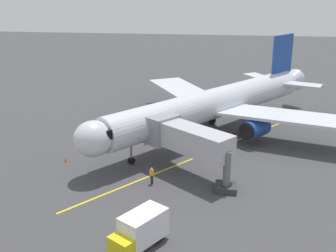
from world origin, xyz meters
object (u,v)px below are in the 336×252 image
at_px(ground_crew_marshaller, 152,176).
at_px(box_truck_near_nose, 140,230).
at_px(safety_cone_nose_left, 145,143).
at_px(airplane, 215,104).
at_px(jet_bridge, 183,138).
at_px(safety_cone_nose_right, 66,160).

bearing_deg(ground_crew_marshaller, box_truck_near_nose, 95.06).
height_order(ground_crew_marshaller, box_truck_near_nose, box_truck_near_nose).
relative_size(ground_crew_marshaller, safety_cone_nose_left, 3.11).
distance_m(box_truck_near_nose, safety_cone_nose_left, 20.44).
xyz_separation_m(airplane, ground_crew_marshaller, (5.49, 15.29, -3.12)).
bearing_deg(safety_cone_nose_left, jet_bridge, 127.93).
bearing_deg(ground_crew_marshaller, airplane, -109.73).
bearing_deg(box_truck_near_nose, jet_bridge, -97.82).
xyz_separation_m(ground_crew_marshaller, safety_cone_nose_right, (10.26, -3.88, -0.61)).
xyz_separation_m(airplane, box_truck_near_nose, (4.58, 25.47, -2.62)).
relative_size(airplane, ground_crew_marshaller, 20.02).
height_order(jet_bridge, safety_cone_nose_left, jet_bridge).
height_order(jet_bridge, ground_crew_marshaller, jet_bridge).
distance_m(ground_crew_marshaller, safety_cone_nose_right, 10.99).
xyz_separation_m(jet_bridge, ground_crew_marshaller, (2.73, 3.11, -2.88)).
bearing_deg(safety_cone_nose_right, safety_cone_nose_left, -141.76).
xyz_separation_m(jet_bridge, safety_cone_nose_right, (12.99, -0.78, -3.49)).
distance_m(jet_bridge, ground_crew_marshaller, 5.04).
height_order(airplane, box_truck_near_nose, airplane).
xyz_separation_m(box_truck_near_nose, safety_cone_nose_left, (3.49, -20.11, -1.11)).
relative_size(box_truck_near_nose, safety_cone_nose_right, 8.96).
height_order(airplane, ground_crew_marshaller, airplane).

